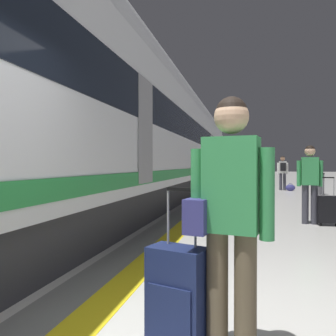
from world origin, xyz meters
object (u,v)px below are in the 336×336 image
Objects in this scene: passenger_mid at (283,170)px; suitcase_far at (271,181)px; high_speed_train at (151,130)px; rolling_suitcase_foreground at (177,296)px; suitcase_near at (327,209)px; traveller_foreground at (229,210)px; duffel_bag_mid at (290,188)px; waste_bin at (319,184)px; passenger_near at (310,178)px; passenger_far at (265,170)px.

passenger_mid is 3.02× the size of suitcase_far.
rolling_suitcase_foreground is at bearing -72.81° from high_speed_train.
high_speed_train is 6.84m from suitcase_near.
suitcase_far is at bearing 85.44° from traveller_foreground.
passenger_mid is at bearing 89.52° from suitcase_near.
suitcase_near is at bearing -92.45° from duffel_bag_mid.
traveller_foreground reaches higher than duffel_bag_mid.
waste_bin is at bearing 76.79° from traveller_foreground.
passenger_near is 3.77× the size of duffel_bag_mid.
duffel_bag_mid is at bearing -80.02° from suitcase_far.
passenger_mid is at bearing -79.90° from passenger_far.
suitcase_near is at bearing -88.88° from suitcase_far.
rolling_suitcase_foreground is 5.65m from suitcase_near.
passenger_mid is at bearing 119.72° from waste_bin.
high_speed_train is 10.35m from suitcase_far.
duffel_bag_mid is (2.12, 14.66, -0.82)m from traveller_foreground.
passenger_near is at bearing -90.28° from suitcase_far.
rolling_suitcase_foreground is 14.84m from duffel_bag_mid.
rolling_suitcase_foreground is at bearing -111.37° from suitcase_near.
high_speed_train is 32.19× the size of rolling_suitcase_foreground.
traveller_foreground reaches higher than suitcase_near.
suitcase_near is 13.40m from passenger_far.
high_speed_train is 7.63m from passenger_mid.
traveller_foreground is 15.07m from passenger_mid.
suitcase_near is (2.06, 5.26, -0.05)m from rolling_suitcase_foreground.
suitcase_near is at bearing -20.91° from passenger_near.
waste_bin reaches higher than suitcase_far.
suitcase_near is at bearing -90.48° from passenger_mid.
suitcase_far is at bearing 89.72° from passenger_near.
rolling_suitcase_foreground is at bearing -94.55° from passenger_far.
waste_bin reaches higher than duffel_bag_mid.
traveller_foreground is at bearing -93.52° from passenger_far.
passenger_far reaches higher than suitcase_far.
rolling_suitcase_foreground is at bearing -107.90° from passenger_near.
suitcase_near is (1.72, 5.28, -0.64)m from traveller_foreground.
suitcase_near is at bearing -87.53° from passenger_far.
high_speed_train is at bearing -117.81° from suitcase_far.
waste_bin is (1.55, -5.55, 0.15)m from suitcase_far.
suitcase_near is at bearing -39.95° from high_speed_train.
passenger_mid reaches higher than waste_bin.
duffel_bag_mid is 0.80× the size of suitcase_far.
suitcase_far is (0.32, -0.26, -0.62)m from passenger_far.
traveller_foreground is 3.05× the size of suitcase_far.
traveller_foreground is 5.59m from passenger_near.
high_speed_train is 80.62× the size of duffel_bag_mid.
rolling_suitcase_foreground is 0.66× the size of passenger_near.
passenger_far is at bearing 103.74° from duffel_bag_mid.
passenger_near is (1.40, 5.41, -0.01)m from traveller_foreground.
waste_bin is at bearing -72.18° from passenger_far.
duffel_bag_mid is (0.40, 9.38, -0.18)m from suitcase_near.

